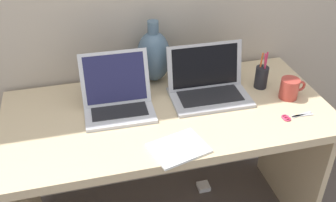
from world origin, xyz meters
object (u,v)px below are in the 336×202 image
green_vase (154,56)px  notebook_stack (179,148)px  pen_cup (261,76)px  power_brick (203,187)px  laptop_right (208,83)px  laptop_left (117,95)px  scissors (292,117)px  coffee_mug (290,88)px

green_vase → notebook_stack: green_vase is taller
pen_cup → power_brick: (-0.21, 0.11, -0.80)m
laptop_right → notebook_stack: (-0.24, -0.35, -0.05)m
green_vase → power_brick: (0.27, -0.09, -0.87)m
notebook_stack → laptop_left: bearing=118.4°
laptop_left → power_brick: 0.94m
laptop_right → green_vase: 0.30m
scissors → pen_cup: bearing=95.0°
green_vase → scissors: green_vase is taller
laptop_left → notebook_stack: size_ratio=1.45×
laptop_left → coffee_mug: size_ratio=2.47×
laptop_right → green_vase: size_ratio=1.18×
laptop_left → pen_cup: bearing=0.2°
notebook_stack → scissors: 0.54m
notebook_stack → coffee_mug: bearing=21.1°
laptop_right → scissors: 0.40m
laptop_right → pen_cup: (0.27, -0.00, -0.00)m
pen_cup → scissors: 0.27m
laptop_left → notebook_stack: laptop_left is taller
laptop_right → pen_cup: laptop_right is taller
power_brick → scissors: bearing=-57.8°
pen_cup → scissors: bearing=-85.0°
laptop_left → pen_cup: (0.69, 0.00, -0.01)m
laptop_left → pen_cup: 0.69m
coffee_mug → power_brick: size_ratio=1.78×
scissors → coffee_mug: bearing=67.1°
green_vase → coffee_mug: bearing=-29.0°
notebook_stack → power_brick: notebook_stack is taller
scissors → power_brick: size_ratio=2.11×
notebook_stack → coffee_mug: size_ratio=1.70×
laptop_left → green_vase: 0.30m
laptop_left → scissors: 0.77m
pen_cup → coffee_mug: bearing=-53.5°
laptop_right → notebook_stack: 0.43m
notebook_stack → pen_cup: (0.51, 0.35, 0.05)m
green_vase → scissors: size_ratio=2.09×
coffee_mug → scissors: coffee_mug is taller
pen_cup → green_vase: bearing=157.6°
laptop_right → scissors: size_ratio=2.46×
laptop_left → laptop_right: bearing=0.9°
pen_cup → laptop_right: bearing=179.2°
pen_cup → power_brick: bearing=152.9°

